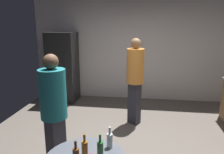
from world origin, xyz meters
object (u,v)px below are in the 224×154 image
beer_bottle_clear (110,140)px  person_in_teal_shirt (54,107)px  beer_bottle_amber (85,148)px  person_in_orange_shirt (135,75)px  refrigerator (63,67)px  beer_bottle_green (100,148)px

beer_bottle_clear → person_in_teal_shirt: (-0.80, 0.47, 0.14)m
beer_bottle_amber → person_in_teal_shirt: (-0.58, 0.65, 0.14)m
beer_bottle_amber → person_in_orange_shirt: person_in_orange_shirt is taller
person_in_teal_shirt → person_in_orange_shirt: bearing=86.1°
refrigerator → person_in_teal_shirt: 3.01m
refrigerator → person_in_orange_shirt: bearing=-31.0°
beer_bottle_amber → person_in_teal_shirt: bearing=131.6°
refrigerator → beer_bottle_amber: (1.53, -3.51, -0.08)m
beer_bottle_amber → person_in_orange_shirt: size_ratio=0.13×
refrigerator → beer_bottle_green: bearing=-64.3°
beer_bottle_amber → beer_bottle_green: (0.15, 0.02, 0.00)m
beer_bottle_amber → person_in_teal_shirt: person_in_teal_shirt is taller
beer_bottle_clear → person_in_orange_shirt: size_ratio=0.13×
beer_bottle_clear → refrigerator: bearing=117.7°
beer_bottle_clear → person_in_teal_shirt: 0.94m
beer_bottle_amber → person_in_orange_shirt: bearing=80.4°
beer_bottle_green → person_in_teal_shirt: bearing=139.0°
beer_bottle_clear → person_in_orange_shirt: bearing=85.3°
person_in_teal_shirt → beer_bottle_amber: bearing=-22.3°
beer_bottle_clear → person_in_teal_shirt: person_in_teal_shirt is taller
beer_bottle_clear → person_in_orange_shirt: person_in_orange_shirt is taller
beer_bottle_clear → person_in_orange_shirt: 2.19m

